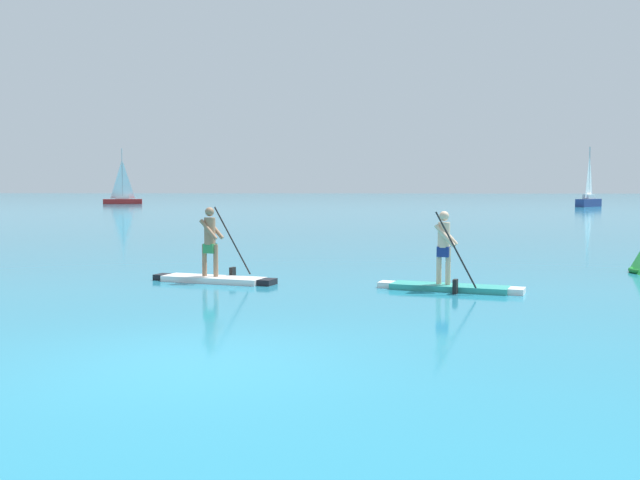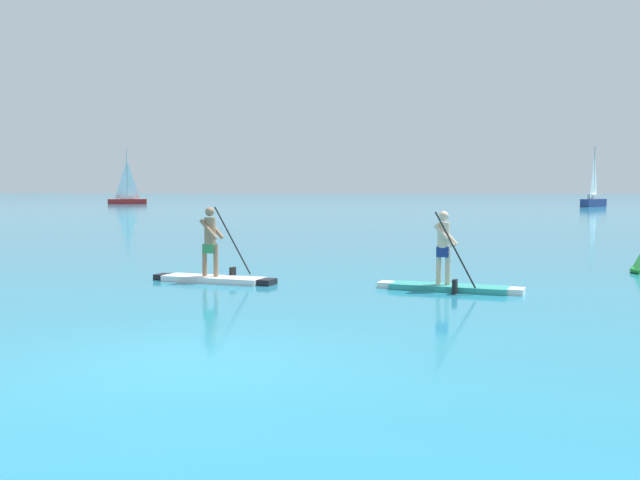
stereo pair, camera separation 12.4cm
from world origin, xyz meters
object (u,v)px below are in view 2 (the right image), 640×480
object	(u,v)px
paddleboarder_far_right	(448,276)
sailboat_left_horizon	(127,197)
sailboat_right_horizon	(594,197)
paddleboarder_mid_center	(214,268)

from	to	relation	value
paddleboarder_far_right	sailboat_left_horizon	world-z (taller)	sailboat_left_horizon
sailboat_left_horizon	sailboat_right_horizon	bearing A→B (deg)	155.11
sailboat_left_horizon	paddleboarder_mid_center	bearing A→B (deg)	94.54
paddleboarder_mid_center	paddleboarder_far_right	xyz separation A→B (m)	(5.31, -1.05, -0.01)
paddleboarder_mid_center	sailboat_left_horizon	xyz separation A→B (m)	(-27.10, 74.37, 0.53)
sailboat_right_horizon	paddleboarder_mid_center	bearing A→B (deg)	-162.36
sailboat_left_horizon	sailboat_right_horizon	world-z (taller)	sailboat_left_horizon
paddleboarder_mid_center	sailboat_right_horizon	distance (m)	70.94
paddleboarder_far_right	sailboat_right_horizon	xyz separation A→B (m)	(22.47, 66.32, 0.71)
paddleboarder_mid_center	sailboat_right_horizon	size ratio (longest dim) A/B	0.47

